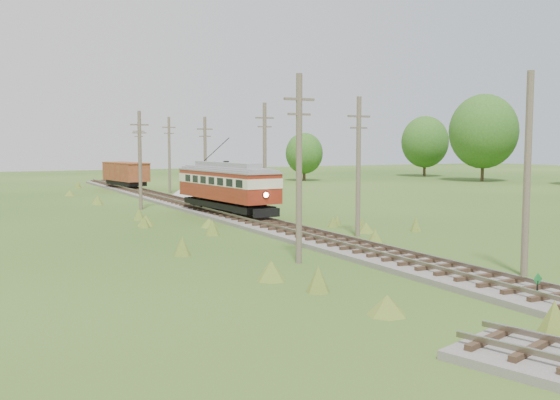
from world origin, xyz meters
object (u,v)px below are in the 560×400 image
gondola (126,173)px  gravel_pile (184,193)px  switch_marker (537,285)px  streetcar (226,184)px

gondola → gravel_pile: 13.84m
switch_marker → gondola: bearing=89.8°
gondola → gravel_pile: bearing=-85.6°
gravel_pile → switch_marker: bearing=-93.8°
switch_marker → gravel_pile: size_ratio=0.35×
switch_marker → gondola: size_ratio=0.12×
switch_marker → gondola: 62.89m
streetcar → gravel_pile: (3.08, 19.71, -2.15)m
switch_marker → gravel_pile: bearing=86.2°
switch_marker → streetcar: size_ratio=0.09×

